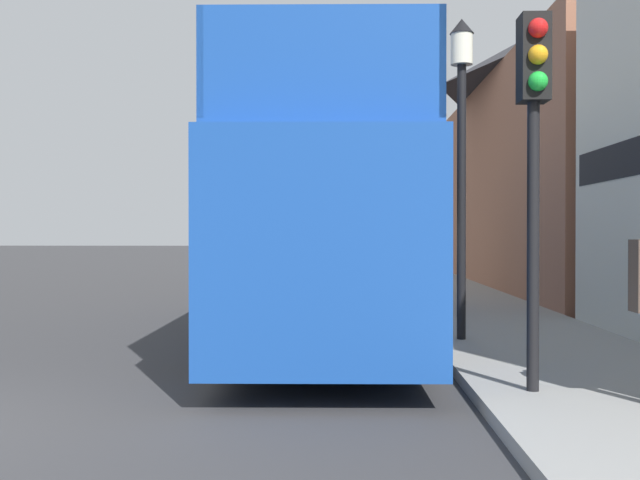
# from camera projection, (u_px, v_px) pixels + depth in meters

# --- Properties ---
(ground_plane) EXTENTS (144.00, 144.00, 0.00)m
(ground_plane) POSITION_uv_depth(u_px,v_px,m) (233.00, 279.00, 27.24)
(ground_plane) COLOR #333335
(sidewalk) EXTENTS (2.91, 108.00, 0.14)m
(sidewalk) POSITION_uv_depth(u_px,v_px,m) (429.00, 284.00, 24.03)
(sidewalk) COLOR gray
(sidewalk) RESTS_ON ground_plane
(brick_terrace_rear) EXTENTS (6.00, 18.44, 8.59)m
(brick_terrace_rear) POSITION_uv_depth(u_px,v_px,m) (575.00, 149.00, 23.24)
(brick_terrace_rear) COLOR #9E664C
(brick_terrace_rear) RESTS_ON ground_plane
(tour_bus) EXTENTS (2.68, 10.48, 3.95)m
(tour_bus) POSITION_uv_depth(u_px,v_px,m) (325.00, 228.00, 12.30)
(tour_bus) COLOR #19479E
(tour_bus) RESTS_ON ground_plane
(parked_car_ahead_of_bus) EXTENTS (1.87, 4.34, 1.38)m
(parked_car_ahead_of_bus) POSITION_uv_depth(u_px,v_px,m) (350.00, 273.00, 19.44)
(parked_car_ahead_of_bus) COLOR black
(parked_car_ahead_of_bus) RESTS_ON ground_plane
(traffic_signal) EXTENTS (0.28, 0.42, 3.69)m
(traffic_signal) POSITION_uv_depth(u_px,v_px,m) (534.00, 115.00, 7.31)
(traffic_signal) COLOR black
(traffic_signal) RESTS_ON sidewalk
(lamp_post_nearest) EXTENTS (0.35, 0.35, 4.69)m
(lamp_post_nearest) POSITION_uv_depth(u_px,v_px,m) (462.00, 118.00, 10.92)
(lamp_post_nearest) COLOR black
(lamp_post_nearest) RESTS_ON sidewalk
(lamp_post_second) EXTENTS (0.35, 0.35, 5.27)m
(lamp_post_second) POSITION_uv_depth(u_px,v_px,m) (422.00, 152.00, 18.71)
(lamp_post_second) COLOR black
(lamp_post_second) RESTS_ON sidewalk
(lamp_post_third) EXTENTS (0.35, 0.35, 4.36)m
(lamp_post_third) POSITION_uv_depth(u_px,v_px,m) (394.00, 191.00, 26.51)
(lamp_post_third) COLOR black
(lamp_post_third) RESTS_ON sidewalk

